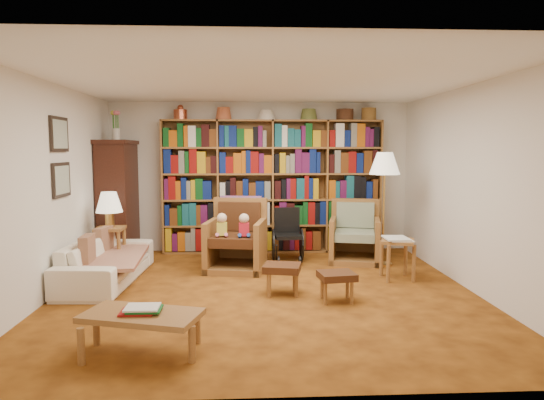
{
  "coord_description": "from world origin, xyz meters",
  "views": [
    {
      "loc": [
        -0.22,
        -5.7,
        1.72
      ],
      "look_at": [
        0.1,
        0.6,
        1.06
      ],
      "focal_mm": 32.0,
      "sensor_mm": 36.0,
      "label": 1
    }
  ],
  "objects": [
    {
      "name": "sofa",
      "position": [
        -2.05,
        0.58,
        0.28
      ],
      "size": [
        1.94,
        0.85,
        0.56
      ],
      "primitive_type": "imported",
      "rotation": [
        0.0,
        0.0,
        1.52
      ],
      "color": "white",
      "rests_on": "floor"
    },
    {
      "name": "cushion_right",
      "position": [
        -2.18,
        0.23,
        0.45
      ],
      "size": [
        0.14,
        0.37,
        0.37
      ],
      "primitive_type": "cube",
      "rotation": [
        0.0,
        0.0,
        0.06
      ],
      "color": "maroon",
      "rests_on": "sofa"
    },
    {
      "name": "armchair_leather",
      "position": [
        -0.39,
        1.24,
        0.41
      ],
      "size": [
        0.94,
        0.98,
        1.02
      ],
      "color": "#98652F",
      "rests_on": "floor"
    },
    {
      "name": "sofa_throw",
      "position": [
        -2.0,
        0.58,
        0.3
      ],
      "size": [
        0.93,
        1.58,
        0.04
      ],
      "primitive_type": "cube",
      "rotation": [
        0.0,
        0.0,
        0.08
      ],
      "color": "#C3AC8E",
      "rests_on": "sofa"
    },
    {
      "name": "side_table_lamp",
      "position": [
        -2.15,
        1.13,
        0.45
      ],
      "size": [
        0.39,
        0.39,
        0.63
      ],
      "color": "#98652F",
      "rests_on": "floor"
    },
    {
      "name": "wall_front",
      "position": [
        0.0,
        -2.5,
        1.25
      ],
      "size": [
        5.0,
        0.0,
        5.0
      ],
      "primitive_type": "plane",
      "rotation": [
        -1.57,
        0.0,
        0.0
      ],
      "color": "white",
      "rests_on": "floor"
    },
    {
      "name": "table_lamp",
      "position": [
        -2.15,
        1.13,
        0.97
      ],
      "size": [
        0.37,
        0.37,
        0.5
      ],
      "color": "#BA8A3B",
      "rests_on": "side_table_lamp"
    },
    {
      "name": "bookshelf",
      "position": [
        0.2,
        2.33,
        1.17
      ],
      "size": [
        3.6,
        0.3,
        2.42
      ],
      "color": "#98652F",
      "rests_on": "floor"
    },
    {
      "name": "cushion_left",
      "position": [
        -2.18,
        0.93,
        0.45
      ],
      "size": [
        0.17,
        0.37,
        0.36
      ],
      "primitive_type": "cube",
      "rotation": [
        0.0,
        0.0,
        -0.18
      ],
      "color": "maroon",
      "rests_on": "sofa"
    },
    {
      "name": "framed_pictures",
      "position": [
        -2.48,
        0.3,
        1.62
      ],
      "size": [
        0.03,
        0.52,
        0.97
      ],
      "color": "black",
      "rests_on": "wall_left"
    },
    {
      "name": "floor_lamp",
      "position": [
        1.79,
        1.3,
        1.45
      ],
      "size": [
        0.44,
        0.44,
        1.68
      ],
      "color": "#BA8A3B",
      "rests_on": "floor"
    },
    {
      "name": "side_table_papers",
      "position": [
        1.76,
        0.51,
        0.43
      ],
      "size": [
        0.52,
        0.52,
        0.56
      ],
      "color": "#98652F",
      "rests_on": "floor"
    },
    {
      "name": "curio_cabinet",
      "position": [
        -2.25,
        2.0,
        0.95
      ],
      "size": [
        0.5,
        0.95,
        2.4
      ],
      "color": "#3A180F",
      "rests_on": "floor"
    },
    {
      "name": "wall_right",
      "position": [
        2.5,
        0.0,
        1.25
      ],
      "size": [
        0.0,
        5.0,
        5.0
      ],
      "primitive_type": "plane",
      "rotation": [
        1.57,
        0.0,
        -1.57
      ],
      "color": "white",
      "rests_on": "floor"
    },
    {
      "name": "coffee_table",
      "position": [
        -1.11,
        -1.71,
        0.31
      ],
      "size": [
        1.07,
        0.73,
        0.41
      ],
      "color": "#98652F",
      "rests_on": "floor"
    },
    {
      "name": "floor",
      "position": [
        0.0,
        0.0,
        0.0
      ],
      "size": [
        5.0,
        5.0,
        0.0
      ],
      "primitive_type": "plane",
      "color": "#9C5818",
      "rests_on": "ground"
    },
    {
      "name": "wall_back",
      "position": [
        0.0,
        2.5,
        1.25
      ],
      "size": [
        5.0,
        0.0,
        5.0
      ],
      "primitive_type": "plane",
      "rotation": [
        1.57,
        0.0,
        0.0
      ],
      "color": "white",
      "rests_on": "floor"
    },
    {
      "name": "wall_left",
      "position": [
        -2.5,
        0.0,
        1.25
      ],
      "size": [
        0.0,
        5.0,
        5.0
      ],
      "primitive_type": "plane",
      "rotation": [
        1.57,
        0.0,
        1.57
      ],
      "color": "white",
      "rests_on": "floor"
    },
    {
      "name": "wheelchair",
      "position": [
        0.4,
        1.66,
        0.37
      ],
      "size": [
        0.47,
        0.65,
        0.82
      ],
      "color": "black",
      "rests_on": "floor"
    },
    {
      "name": "armchair_sage",
      "position": [
        1.42,
        1.64,
        0.36
      ],
      "size": [
        0.93,
        0.94,
        0.94
      ],
      "color": "#98652F",
      "rests_on": "floor"
    },
    {
      "name": "footstool_b",
      "position": [
        0.79,
        -0.39,
        0.27
      ],
      "size": [
        0.44,
        0.39,
        0.34
      ],
      "color": "#452612",
      "rests_on": "floor"
    },
    {
      "name": "footstool_a",
      "position": [
        0.19,
        -0.08,
        0.29
      ],
      "size": [
        0.49,
        0.44,
        0.36
      ],
      "color": "#452612",
      "rests_on": "floor"
    },
    {
      "name": "ceiling",
      "position": [
        0.0,
        0.0,
        2.5
      ],
      "size": [
        5.0,
        5.0,
        0.0
      ],
      "primitive_type": "plane",
      "rotation": [
        3.14,
        0.0,
        0.0
      ],
      "color": "white",
      "rests_on": "wall_back"
    }
  ]
}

